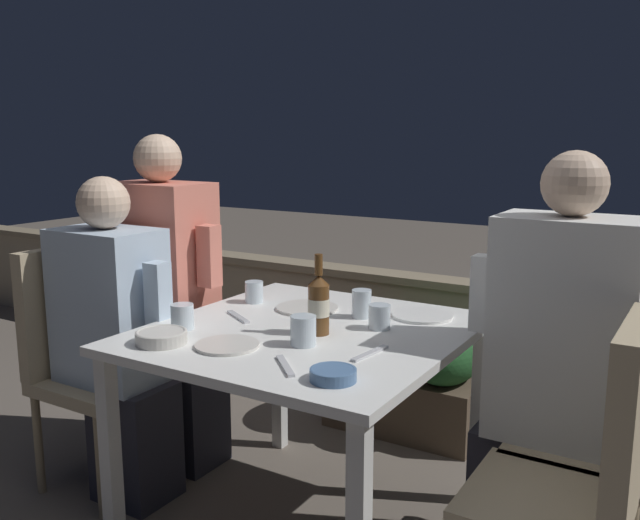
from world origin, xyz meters
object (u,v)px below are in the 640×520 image
(person_blue_shirt, at_px, (118,340))
(person_coral_top, at_px, (169,301))
(chair_right_near, at_px, (589,468))
(beer_bottle, at_px, (319,304))
(chair_left_far, at_px, (137,325))
(person_white_polo, at_px, (552,368))
(chair_right_far, at_px, (619,415))
(chair_left_near, at_px, (82,346))

(person_blue_shirt, relative_size, person_coral_top, 0.89)
(chair_right_near, height_order, beer_bottle, beer_bottle)
(person_blue_shirt, xyz_separation_m, chair_left_far, (-0.23, 0.31, -0.06))
(person_coral_top, height_order, person_white_polo, person_coral_top)
(person_coral_top, bearing_deg, chair_left_far, 180.00)
(chair_right_near, distance_m, chair_right_far, 0.38)
(chair_left_near, distance_m, person_blue_shirt, 0.21)
(chair_left_near, height_order, person_blue_shirt, person_blue_shirt)
(chair_left_near, distance_m, person_white_polo, 1.72)
(chair_right_far, xyz_separation_m, person_white_polo, (-0.20, 0.00, 0.11))
(person_white_polo, bearing_deg, person_blue_shirt, -166.05)
(chair_left_near, xyz_separation_m, person_white_polo, (1.68, 0.37, 0.11))
(person_white_polo, height_order, beer_bottle, person_white_polo)
(person_blue_shirt, bearing_deg, chair_right_near, -0.30)
(beer_bottle, bearing_deg, person_white_polo, 19.21)
(chair_left_far, height_order, beer_bottle, beer_bottle)
(chair_right_near, relative_size, chair_right_far, 1.00)
(chair_left_near, distance_m, chair_left_far, 0.31)
(chair_left_near, relative_size, chair_right_near, 1.00)
(chair_left_far, relative_size, chair_right_near, 1.00)
(person_blue_shirt, height_order, person_coral_top, person_coral_top)
(person_coral_top, xyz_separation_m, chair_right_far, (1.71, 0.06, -0.13))
(person_coral_top, distance_m, beer_bottle, 0.86)
(chair_left_far, height_order, person_white_polo, person_white_polo)
(chair_right_far, bearing_deg, beer_bottle, -164.86)
(person_blue_shirt, bearing_deg, chair_right_far, 12.36)
(chair_left_near, bearing_deg, beer_bottle, 7.39)
(chair_left_far, height_order, person_coral_top, person_coral_top)
(chair_left_far, xyz_separation_m, chair_right_far, (1.90, 0.06, 0.00))
(chair_left_far, bearing_deg, chair_left_near, -84.69)
(chair_right_far, bearing_deg, chair_left_near, -168.92)
(chair_left_near, xyz_separation_m, beer_bottle, (0.99, 0.13, 0.27))
(chair_right_near, distance_m, person_white_polo, 0.43)
(chair_left_near, relative_size, chair_right_far, 1.00)
(person_blue_shirt, bearing_deg, person_white_polo, 13.95)
(person_blue_shirt, xyz_separation_m, person_white_polo, (1.48, 0.37, 0.05))
(person_blue_shirt, bearing_deg, beer_bottle, 9.22)
(person_white_polo, bearing_deg, beer_bottle, -160.79)
(chair_right_near, xyz_separation_m, chair_right_far, (0.02, 0.38, 0.00))
(person_blue_shirt, relative_size, chair_left_far, 1.29)
(chair_left_near, relative_size, person_coral_top, 0.69)
(person_blue_shirt, height_order, chair_left_far, person_blue_shirt)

